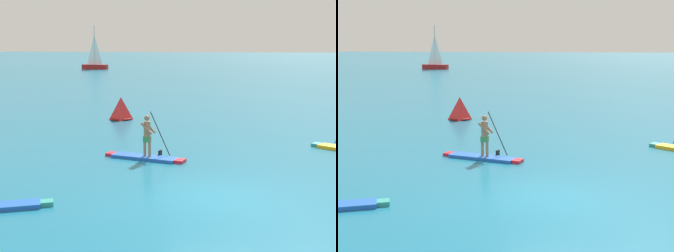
{
  "view_description": "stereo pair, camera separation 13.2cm",
  "coord_description": "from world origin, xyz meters",
  "views": [
    {
      "loc": [
        1.0,
        -13.63,
        4.43
      ],
      "look_at": [
        -2.38,
        7.17,
        0.81
      ],
      "focal_mm": 51.76,
      "sensor_mm": 36.0,
      "label": 1
    },
    {
      "loc": [
        1.13,
        -13.61,
        4.43
      ],
      "look_at": [
        -2.38,
        7.17,
        0.81
      ],
      "focal_mm": 51.76,
      "sensor_mm": 36.0,
      "label": 2
    }
  ],
  "objects": [
    {
      "name": "ground",
      "position": [
        0.0,
        0.0,
        0.0
      ],
      "size": [
        440.0,
        440.0,
        0.0
      ],
      "primitive_type": "plane",
      "color": "#196B8C"
    },
    {
      "name": "race_marker_buoy",
      "position": [
        -6.19,
        13.56,
        0.59
      ],
      "size": [
        1.24,
        1.24,
        1.33
      ],
      "color": "red",
      "rests_on": "ground"
    },
    {
      "name": "paddleboarder_mid_center",
      "position": [
        -2.76,
        4.23,
        0.32
      ],
      "size": [
        3.3,
        1.3,
        1.82
      ],
      "rotation": [
        0.0,
        0.0,
        -0.25
      ],
      "color": "blue",
      "rests_on": "ground"
    },
    {
      "name": "sailboat_left_horizon",
      "position": [
        -24.47,
        65.89,
        0.97
      ],
      "size": [
        4.49,
        1.56,
        7.42
      ],
      "rotation": [
        0.0,
        0.0,
        3.04
      ],
      "color": "#A51E1E",
      "rests_on": "ground"
    }
  ]
}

